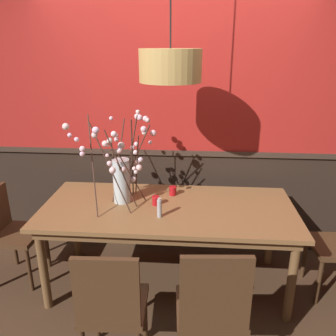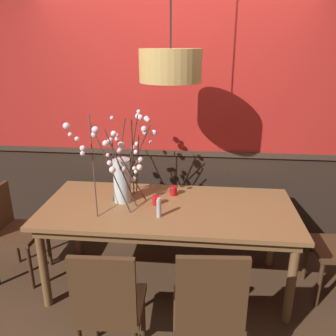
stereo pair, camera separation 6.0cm
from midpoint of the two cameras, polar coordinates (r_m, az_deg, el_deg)
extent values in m
plane|color=#4C3321|center=(3.33, -0.54, -18.48)|extent=(24.00, 24.00, 0.00)
cube|color=#2D2119|center=(3.65, 0.38, -5.21)|extent=(5.79, 0.12, 1.03)
cube|color=#3E2E24|center=(3.45, 0.39, 2.82)|extent=(5.79, 0.14, 0.05)
cube|color=#B2231E|center=(3.31, 0.45, 18.92)|extent=(5.79, 0.12, 1.95)
cube|color=olive|center=(2.92, -0.59, -6.72)|extent=(2.13, 0.94, 0.04)
cube|color=brown|center=(2.94, -0.59, -7.73)|extent=(2.02, 0.83, 0.08)
cylinder|color=brown|center=(3.04, -20.58, -15.45)|extent=(0.07, 0.07, 0.74)
cylinder|color=brown|center=(2.89, 19.30, -17.35)|extent=(0.07, 0.07, 0.74)
cylinder|color=brown|center=(3.63, -15.68, -8.73)|extent=(0.07, 0.07, 0.74)
cylinder|color=brown|center=(3.51, 16.30, -9.90)|extent=(0.07, 0.07, 0.74)
cube|color=#4C301C|center=(2.39, 6.23, -22.27)|extent=(0.46, 0.44, 0.04)
cube|color=#4C301C|center=(2.07, 7.05, -20.12)|extent=(0.41, 0.07, 0.50)
cylinder|color=#412917|center=(2.67, 1.31, -23.73)|extent=(0.04, 0.04, 0.44)
cylinder|color=#412917|center=(2.70, 9.88, -23.45)|extent=(0.04, 0.04, 0.44)
cube|color=#4C301C|center=(3.76, 5.41, -5.56)|extent=(0.47, 0.44, 0.04)
cube|color=#4C301C|center=(3.84, 5.59, -0.94)|extent=(0.43, 0.05, 0.46)
cylinder|color=#412917|center=(3.71, 8.33, -10.20)|extent=(0.04, 0.04, 0.43)
cylinder|color=#412917|center=(3.72, 2.14, -9.97)|extent=(0.04, 0.04, 0.43)
cylinder|color=#412917|center=(4.04, 8.19, -7.60)|extent=(0.04, 0.04, 0.43)
cylinder|color=#412917|center=(4.04, 2.53, -7.39)|extent=(0.04, 0.04, 0.43)
cube|color=#4C301C|center=(3.79, -4.25, -5.52)|extent=(0.49, 0.45, 0.04)
cube|color=#4C301C|center=(3.87, -3.69, -1.10)|extent=(0.44, 0.08, 0.44)
cylinder|color=#412917|center=(3.71, -1.76, -10.14)|extent=(0.04, 0.04, 0.42)
cylinder|color=#412917|center=(3.80, -7.76, -9.55)|extent=(0.04, 0.04, 0.42)
cylinder|color=#412917|center=(4.01, -0.77, -7.66)|extent=(0.04, 0.04, 0.42)
cylinder|color=#412917|center=(4.10, -6.31, -7.19)|extent=(0.04, 0.04, 0.42)
cube|color=#4C301C|center=(2.44, -9.62, -21.67)|extent=(0.43, 0.42, 0.04)
cube|color=#4C301C|center=(2.14, -11.04, -19.72)|extent=(0.39, 0.05, 0.47)
cylinder|color=#412917|center=(2.76, -12.44, -22.73)|extent=(0.04, 0.04, 0.43)
cylinder|color=#412917|center=(2.70, -4.55, -23.35)|extent=(0.04, 0.04, 0.43)
cylinder|color=#412917|center=(3.22, 23.30, -17.06)|extent=(0.04, 0.04, 0.43)
cylinder|color=#412917|center=(3.49, 21.30, -13.71)|extent=(0.04, 0.04, 0.43)
cube|color=#4C301C|center=(3.43, -24.22, -10.05)|extent=(0.41, 0.43, 0.04)
cylinder|color=#412917|center=(3.60, -19.92, -12.33)|extent=(0.04, 0.04, 0.43)
cylinder|color=#412917|center=(3.35, -22.57, -15.37)|extent=(0.04, 0.04, 0.43)
cylinder|color=#412917|center=(3.76, -24.64, -11.61)|extent=(0.04, 0.04, 0.43)
cylinder|color=silver|center=(2.95, -8.31, -2.13)|extent=(0.15, 0.15, 0.38)
cylinder|color=silver|center=(3.01, -8.18, -4.71)|extent=(0.13, 0.13, 0.08)
cylinder|color=#472D23|center=(2.94, -6.86, 1.78)|extent=(0.17, 0.12, 0.75)
sphere|color=#FFCCD9|center=(2.94, -6.51, 3.42)|extent=(0.04, 0.04, 0.04)
sphere|color=silver|center=(2.95, -5.87, 3.97)|extent=(0.04, 0.04, 0.04)
sphere|color=#FCD9D3|center=(2.93, -5.62, 9.27)|extent=(0.04, 0.04, 0.04)
sphere|color=#FFC8DD|center=(2.92, -5.30, 8.36)|extent=(0.05, 0.05, 0.05)
sphere|color=silver|center=(2.94, -5.73, 8.53)|extent=(0.05, 0.05, 0.05)
cylinder|color=#472D23|center=(2.90, -6.54, 1.37)|extent=(0.06, 0.26, 0.74)
sphere|color=#F6CBD0|center=(2.82, -4.02, 7.94)|extent=(0.04, 0.04, 0.04)
sphere|color=silver|center=(2.84, -4.67, 6.44)|extent=(0.05, 0.05, 0.05)
sphere|color=white|center=(2.91, -6.02, 2.61)|extent=(0.04, 0.04, 0.04)
cylinder|color=#472D23|center=(2.94, -5.75, 0.35)|extent=(0.10, 0.29, 0.61)
sphere|color=#FCC7D9|center=(2.90, -3.56, 4.29)|extent=(0.03, 0.03, 0.03)
sphere|color=silver|center=(2.91, -5.38, 1.30)|extent=(0.03, 0.03, 0.03)
sphere|color=#FCD5D7|center=(2.92, -5.42, 0.06)|extent=(0.05, 0.05, 0.05)
sphere|color=#FFC9D8|center=(2.91, -3.05, 5.83)|extent=(0.05, 0.05, 0.05)
cylinder|color=#472D23|center=(2.81, -8.43, -0.24)|extent=(0.24, 0.02, 0.66)
sphere|color=#F1C4E5|center=(2.69, -8.59, 3.37)|extent=(0.04, 0.04, 0.04)
sphere|color=#FFDBD8|center=(2.70, -8.41, 3.72)|extent=(0.06, 0.06, 0.06)
sphere|color=silver|center=(2.82, -8.08, -0.22)|extent=(0.04, 0.04, 0.04)
sphere|color=white|center=(2.61, -9.66, 5.59)|extent=(0.05, 0.05, 0.05)
sphere|color=#FFCAD5|center=(2.69, -8.71, 2.91)|extent=(0.05, 0.05, 0.05)
cylinder|color=#472D23|center=(2.85, -13.02, 0.61)|extent=(0.15, 0.41, 0.74)
sphere|color=#FFC7E8|center=(2.77, -16.66, 5.26)|extent=(0.04, 0.04, 0.04)
sphere|color=#FECAE5|center=(2.79, -14.70, 2.27)|extent=(0.04, 0.04, 0.04)
sphere|color=silver|center=(2.77, -15.59, 4.59)|extent=(0.04, 0.04, 0.04)
sphere|color=#FFD7D2|center=(2.80, -17.27, 6.61)|extent=(0.05, 0.05, 0.05)
sphere|color=#FFC8DF|center=(2.80, -15.50, 4.64)|extent=(0.03, 0.03, 0.03)
sphere|color=#FFCEDB|center=(2.78, -14.68, 3.10)|extent=(0.05, 0.05, 0.05)
cylinder|color=#472D23|center=(3.00, -6.21, 1.31)|extent=(0.32, 0.19, 0.67)
sphere|color=#F4D5D1|center=(3.02, -5.81, 0.83)|extent=(0.05, 0.05, 0.05)
sphere|color=silver|center=(3.05, -4.33, 8.20)|extent=(0.05, 0.05, 0.05)
sphere|color=white|center=(3.01, -4.53, 5.91)|extent=(0.05, 0.05, 0.05)
cylinder|color=#472D23|center=(2.94, -8.81, 1.21)|extent=(0.12, 0.14, 0.71)
sphere|color=#FFCFD5|center=(2.95, -9.16, 4.71)|extent=(0.04, 0.04, 0.04)
sphere|color=silver|center=(2.90, -9.69, 5.48)|extent=(0.03, 0.03, 0.03)
sphere|color=silver|center=(2.90, -9.24, 5.38)|extent=(0.04, 0.04, 0.04)
sphere|color=#F6C4DA|center=(2.91, -10.04, 8.15)|extent=(0.03, 0.03, 0.03)
cylinder|color=#472D23|center=(2.85, -6.50, -1.70)|extent=(0.19, 0.20, 0.48)
sphere|color=silver|center=(2.75, -5.22, 1.38)|extent=(0.04, 0.04, 0.04)
sphere|color=silver|center=(2.76, -6.00, -0.69)|extent=(0.03, 0.03, 0.03)
sphere|color=#FCD5D7|center=(2.81, -6.27, -0.13)|extent=(0.04, 0.04, 0.04)
sphere|color=white|center=(2.87, -6.36, -1.87)|extent=(0.04, 0.04, 0.04)
cylinder|color=#472D23|center=(2.74, -10.19, -0.10)|extent=(0.32, 0.10, 0.72)
sphere|color=#FFC8E4|center=(2.51, -12.63, 6.14)|extent=(0.05, 0.05, 0.05)
sphere|color=#F9D3D8|center=(2.55, -12.80, 5.36)|extent=(0.05, 0.05, 0.05)
sphere|color=#F7C6CF|center=(2.74, -10.34, 0.76)|extent=(0.04, 0.04, 0.04)
sphere|color=#FFD2D4|center=(2.71, -9.85, -0.38)|extent=(0.05, 0.05, 0.05)
cylinder|color=#472D23|center=(2.93, -9.49, -0.43)|extent=(0.06, 0.10, 0.56)
sphere|color=#FFC7D7|center=(2.88, -10.67, 2.06)|extent=(0.03, 0.03, 0.03)
sphere|color=silver|center=(2.88, -10.63, 3.87)|extent=(0.04, 0.04, 0.04)
sphere|color=white|center=(2.94, -9.75, -0.02)|extent=(0.04, 0.04, 0.04)
sphere|color=#FDD0D3|center=(2.85, -11.04, 3.99)|extent=(0.05, 0.05, 0.05)
sphere|color=silver|center=(2.85, -10.28, 4.54)|extent=(0.05, 0.05, 0.05)
cylinder|color=red|center=(3.10, 0.25, -3.82)|extent=(0.06, 0.06, 0.08)
torus|color=red|center=(3.09, 0.26, -3.20)|extent=(0.07, 0.07, 0.01)
cylinder|color=silver|center=(3.11, 0.25, -4.02)|extent=(0.05, 0.05, 0.04)
cylinder|color=red|center=(2.92, -2.65, -5.44)|extent=(0.06, 0.06, 0.08)
torus|color=red|center=(2.91, -2.66, -4.81)|extent=(0.07, 0.07, 0.01)
cylinder|color=silver|center=(2.93, -2.64, -5.65)|extent=(0.04, 0.04, 0.04)
cylinder|color=#ADADB2|center=(2.71, -2.07, -6.78)|extent=(0.04, 0.04, 0.14)
cylinder|color=beige|center=(2.68, -2.09, -5.23)|extent=(0.03, 0.03, 0.02)
cylinder|color=tan|center=(2.66, -0.26, 16.69)|extent=(0.47, 0.47, 0.24)
sphere|color=#F9EAB7|center=(2.66, -0.26, 15.91)|extent=(0.14, 0.14, 0.14)
camera|label=1|loc=(0.03, -90.62, -0.22)|focal=36.61mm
camera|label=2|loc=(0.03, 89.38, 0.22)|focal=36.61mm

